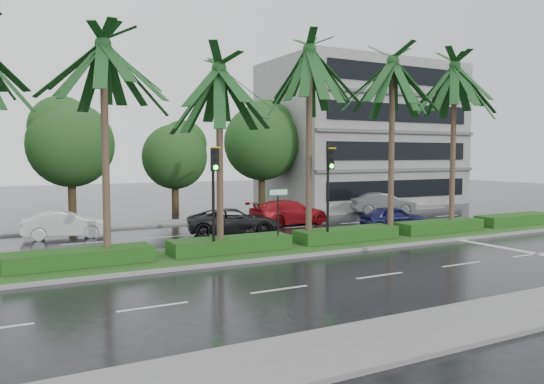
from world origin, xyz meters
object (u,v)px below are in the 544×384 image
signal_median_left (214,185)px  car_red (289,212)px  street_sign (278,203)px  car_white (65,225)px  car_grey (384,203)px  car_blue (393,217)px  car_darkgrey (234,222)px

signal_median_left → car_red: size_ratio=0.85×
street_sign → car_white: (-7.48, 8.65, -1.45)m
signal_median_left → car_grey: bearing=30.0°
car_blue → signal_median_left: bearing=117.1°
street_sign → car_blue: 10.24m
car_blue → car_grey: 7.59m
signal_median_left → street_sign: 3.13m
signal_median_left → car_red: signal_median_left is taller
car_white → car_blue: (16.98, -5.13, -0.04)m
street_sign → car_white: 11.53m
car_darkgrey → car_grey: size_ratio=1.10×
car_darkgrey → car_red: size_ratio=0.97×
car_red → car_blue: size_ratio=1.36×
signal_median_left → car_white: signal_median_left is taller
signal_median_left → car_red: bearing=44.4°
street_sign → car_white: street_sign is taller
street_sign → car_blue: street_sign is taller
car_darkgrey → car_blue: bearing=-87.4°
car_darkgrey → car_red: 4.93m
signal_median_left → car_grey: 19.76m
car_darkgrey → car_grey: 14.08m
car_blue → car_red: bearing=58.0°
car_white → car_grey: 21.50m
car_white → street_sign: bearing=-133.0°
car_white → car_blue: bearing=-100.6°
street_sign → car_blue: size_ratio=0.69×
car_red → car_blue: car_red is taller
car_red → car_white: bearing=79.0°
street_sign → car_darkgrey: 5.85m
signal_median_left → car_grey: (17.00, 9.81, -2.26)m
car_white → car_blue: 17.74m
car_darkgrey → car_grey: car_grey is taller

